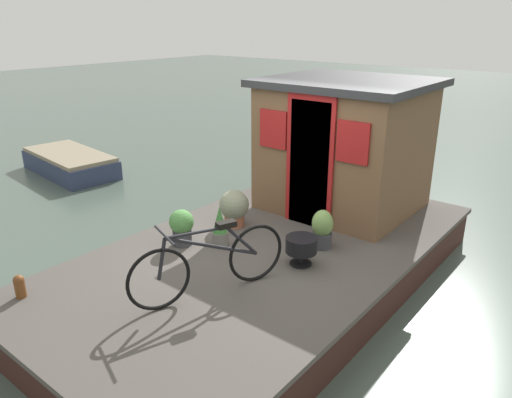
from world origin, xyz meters
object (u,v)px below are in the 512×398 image
object	(u,v)px
bicycle	(210,262)
potted_plant_mint	(220,227)
potted_plant_rosemary	(234,207)
mooring_bollard	(20,285)
dinghy_boat	(70,163)
potted_plant_geranium	(182,226)
potted_plant_ivy	(322,229)
charcoal_grill	(301,246)
houseboat_cabin	(345,144)

from	to	relation	value
bicycle	potted_plant_mint	size ratio (longest dim) A/B	3.16
bicycle	potted_plant_rosemary	bearing A→B (deg)	33.34
potted_plant_mint	mooring_bollard	bearing A→B (deg)	160.39
potted_plant_mint	dinghy_boat	world-z (taller)	potted_plant_mint
bicycle	potted_plant_geranium	distance (m)	1.26
potted_plant_ivy	dinghy_boat	size ratio (longest dim) A/B	0.19
potted_plant_mint	dinghy_boat	xyz separation A→B (m)	(1.40, 5.77, -0.53)
potted_plant_ivy	mooring_bollard	bearing A→B (deg)	148.61
potted_plant_geranium	dinghy_boat	size ratio (longest dim) A/B	0.18
potted_plant_geranium	potted_plant_ivy	bearing A→B (deg)	-53.53
dinghy_boat	charcoal_grill	bearing A→B (deg)	-99.83
houseboat_cabin	charcoal_grill	bearing A→B (deg)	-163.45
charcoal_grill	dinghy_boat	xyz separation A→B (m)	(1.18, 6.83, -0.52)
houseboat_cabin	potted_plant_rosemary	size ratio (longest dim) A/B	4.42
charcoal_grill	mooring_bollard	world-z (taller)	charcoal_grill
potted_plant_mint	dinghy_boat	bearing A→B (deg)	76.34
bicycle	potted_plant_geranium	xyz separation A→B (m)	(0.62, 1.09, -0.11)
potted_plant_rosemary	charcoal_grill	world-z (taller)	potted_plant_rosemary
potted_plant_mint	potted_plant_ivy	world-z (taller)	potted_plant_mint
potted_plant_ivy	houseboat_cabin	bearing A→B (deg)	20.47
bicycle	potted_plant_rosemary	size ratio (longest dim) A/B	3.25
potted_plant_geranium	charcoal_grill	bearing A→B (deg)	-71.19
potted_plant_rosemary	potted_plant_geranium	world-z (taller)	potted_plant_rosemary
houseboat_cabin	bicycle	size ratio (longest dim) A/B	1.36
mooring_bollard	dinghy_boat	size ratio (longest dim) A/B	0.10
charcoal_grill	dinghy_boat	size ratio (longest dim) A/B	0.14
mooring_bollard	potted_plant_geranium	bearing A→B (deg)	-11.41
mooring_bollard	dinghy_boat	xyz separation A→B (m)	(3.56, 5.00, -0.42)
bicycle	potted_plant_geranium	size ratio (longest dim) A/B	3.53
houseboat_cabin	potted_plant_mint	size ratio (longest dim) A/B	4.29
potted_plant_rosemary	dinghy_boat	xyz separation A→B (m)	(0.82, 5.49, -0.55)
bicycle	potted_plant_ivy	bearing A→B (deg)	-10.69
charcoal_grill	bicycle	bearing A→B (deg)	161.89
mooring_bollard	potted_plant_rosemary	bearing A→B (deg)	-10.16
houseboat_cabin	potted_plant_ivy	world-z (taller)	houseboat_cabin
bicycle	potted_plant_rosemary	xyz separation A→B (m)	(1.48, 0.98, -0.10)
potted_plant_geranium	charcoal_grill	distance (m)	1.53
potted_plant_rosemary	potted_plant_geranium	size ratio (longest dim) A/B	1.08
bicycle	potted_plant_rosemary	distance (m)	1.78
potted_plant_rosemary	bicycle	bearing A→B (deg)	-146.66
houseboat_cabin	mooring_bollard	bearing A→B (deg)	163.92
potted_plant_rosemary	charcoal_grill	bearing A→B (deg)	-105.35
bicycle	mooring_bollard	bearing A→B (deg)	130.68
houseboat_cabin	potted_plant_mint	bearing A→B (deg)	167.55
potted_plant_geranium	mooring_bollard	bearing A→B (deg)	168.59
bicycle	potted_plant_geranium	world-z (taller)	bicycle
dinghy_boat	potted_plant_mint	bearing A→B (deg)	-103.66
potted_plant_rosemary	charcoal_grill	xyz separation A→B (m)	(-0.37, -1.34, -0.03)
potted_plant_geranium	potted_plant_mint	bearing A→B (deg)	-54.61
houseboat_cabin	potted_plant_mint	distance (m)	2.34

